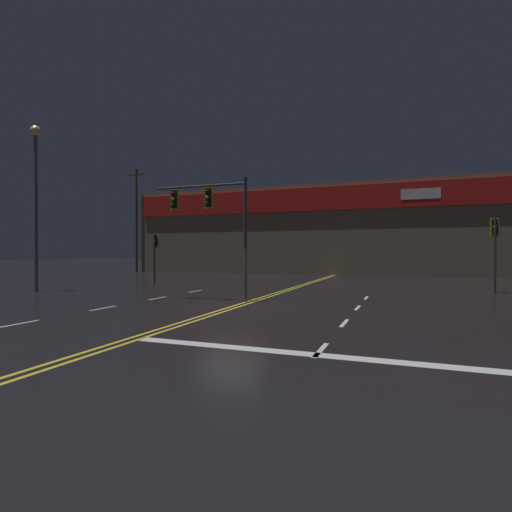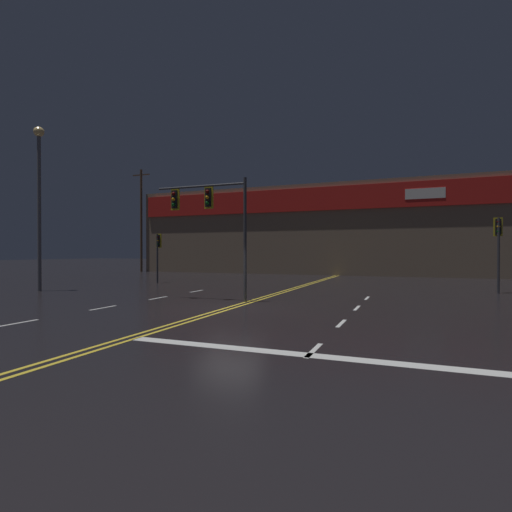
{
  "view_description": "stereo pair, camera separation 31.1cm",
  "coord_description": "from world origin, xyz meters",
  "px_view_note": "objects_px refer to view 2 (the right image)",
  "views": [
    {
      "loc": [
        6.36,
        -14.13,
        2.16
      ],
      "look_at": [
        0.0,
        2.76,
        2.0
      ],
      "focal_mm": 28.0,
      "sensor_mm": 36.0,
      "label": 1
    },
    {
      "loc": [
        6.65,
        -14.02,
        2.16
      ],
      "look_at": [
        0.0,
        2.76,
        2.0
      ],
      "focal_mm": 28.0,
      "sensor_mm": 36.0,
      "label": 2
    }
  ],
  "objects_px": {
    "traffic_signal_median": "(208,209)",
    "streetlight_near_left": "(39,186)",
    "traffic_signal_corner_northeast": "(498,238)",
    "traffic_signal_corner_northwest": "(158,247)"
  },
  "relations": [
    {
      "from": "traffic_signal_corner_northeast",
      "to": "streetlight_near_left",
      "type": "height_order",
      "value": "streetlight_near_left"
    },
    {
      "from": "traffic_signal_corner_northwest",
      "to": "streetlight_near_left",
      "type": "distance_m",
      "value": 8.58
    },
    {
      "from": "traffic_signal_corner_northwest",
      "to": "streetlight_near_left",
      "type": "relative_size",
      "value": 0.38
    },
    {
      "from": "traffic_signal_corner_northeast",
      "to": "traffic_signal_corner_northwest",
      "type": "height_order",
      "value": "traffic_signal_corner_northeast"
    },
    {
      "from": "traffic_signal_median",
      "to": "streetlight_near_left",
      "type": "bearing_deg",
      "value": 178.43
    },
    {
      "from": "traffic_signal_corner_northeast",
      "to": "traffic_signal_corner_northwest",
      "type": "distance_m",
      "value": 21.03
    },
    {
      "from": "traffic_signal_corner_northwest",
      "to": "streetlight_near_left",
      "type": "height_order",
      "value": "streetlight_near_left"
    },
    {
      "from": "traffic_signal_corner_northeast",
      "to": "streetlight_near_left",
      "type": "xyz_separation_m",
      "value": [
        -23.64,
        -8.05,
        2.93
      ]
    },
    {
      "from": "traffic_signal_median",
      "to": "traffic_signal_corner_northwest",
      "type": "relative_size",
      "value": 1.56
    },
    {
      "from": "traffic_signal_corner_northeast",
      "to": "traffic_signal_corner_northwest",
      "type": "relative_size",
      "value": 1.15
    }
  ]
}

